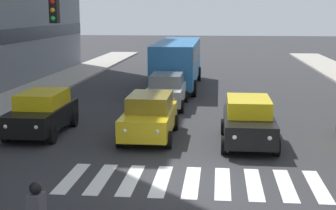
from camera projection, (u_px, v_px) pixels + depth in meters
The scene contains 7 objects.
ground_plane at pixel (192, 182), 14.65m from camera, with size 180.00×180.00×0.00m, color #2D2D30.
crosswalk_markings at pixel (192, 182), 14.65m from camera, with size 7.65×2.80×0.01m.
car_1 at pixel (248, 121), 18.72m from camera, with size 2.02×4.44×1.72m.
car_2 at pixel (150, 116), 19.63m from camera, with size 2.02×4.44×1.72m.
car_3 at pixel (42, 112), 20.27m from camera, with size 2.02×4.44×1.72m.
car_row2_0 at pixel (167, 90), 26.03m from camera, with size 2.02×4.44×1.72m.
bus_behind_traffic at pixel (178, 59), 32.64m from camera, with size 2.78×10.50×3.00m.
Camera 1 is at (-0.72, 13.98, 4.91)m, focal length 53.54 mm.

